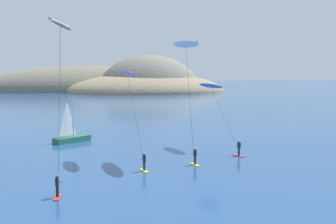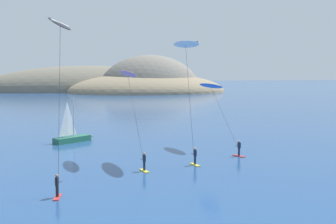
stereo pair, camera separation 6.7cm
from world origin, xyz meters
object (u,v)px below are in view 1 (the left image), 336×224
kitesurfer_blue (213,91)px  kitesurfer_pink (129,82)px  sailboat_near (74,137)px  kitesurfer_white (186,52)px  kitesurfer_black (60,38)px

kitesurfer_blue → kitesurfer_pink: bearing=-154.1°
sailboat_near → kitesurfer_blue: size_ratio=0.63×
kitesurfer_white → kitesurfer_pink: (-5.55, 0.94, -2.89)m
kitesurfer_white → kitesurfer_pink: kitesurfer_white is taller
kitesurfer_white → kitesurfer_black: (-11.56, -8.37, 0.63)m
kitesurfer_pink → kitesurfer_black: (-6.01, -9.32, 3.53)m
sailboat_near → kitesurfer_blue: (15.90, -7.14, 5.91)m
kitesurfer_white → kitesurfer_blue: bearing=51.8°
sailboat_near → kitesurfer_blue: 18.40m
sailboat_near → kitesurfer_pink: size_ratio=0.63×
kitesurfer_blue → kitesurfer_black: bearing=-138.7°
kitesurfer_pink → kitesurfer_black: 11.64m
sailboat_near → kitesurfer_blue: bearing=-24.2°
kitesurfer_white → kitesurfer_black: bearing=-144.1°
sailboat_near → kitesurfer_pink: bearing=-64.6°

